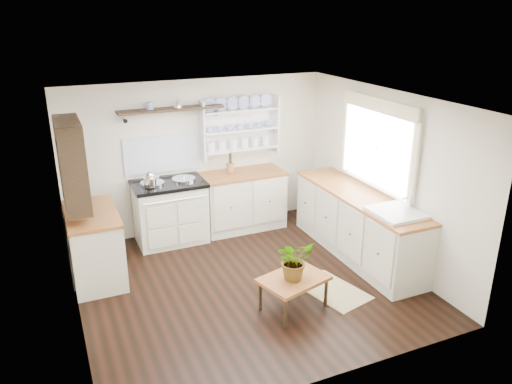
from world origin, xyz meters
TOP-DOWN VIEW (x-y plane):
  - floor at (0.00, 0.00)m, footprint 4.00×3.80m
  - wall_back at (0.00, 1.90)m, footprint 4.00×0.02m
  - wall_right at (2.00, 0.00)m, footprint 0.02×3.80m
  - wall_left at (-2.00, 0.00)m, footprint 0.02×3.80m
  - ceiling at (0.00, 0.00)m, footprint 4.00×3.80m
  - window at (1.95, 0.15)m, footprint 0.08×1.55m
  - aga_cooker at (-0.56, 1.57)m, footprint 1.03×0.71m
  - back_cabinets at (0.60, 1.60)m, footprint 1.27×0.63m
  - right_cabinets at (1.70, 0.10)m, footprint 0.62×2.43m
  - belfast_sink at (1.70, -0.65)m, footprint 0.55×0.60m
  - left_cabinets at (-1.70, 0.90)m, footprint 0.62×1.13m
  - plate_rack at (0.65, 1.86)m, footprint 1.20×0.22m
  - high_shelf at (-0.40, 1.78)m, footprint 1.50×0.29m
  - left_shelving at (-1.84, 0.90)m, footprint 0.28×0.80m
  - kettle at (-0.84, 1.45)m, footprint 0.17×0.17m
  - utensil_crock at (0.43, 1.68)m, footprint 0.11×0.11m
  - center_table at (0.27, -0.74)m, footprint 0.85×0.70m
  - potted_plant at (0.27, -0.74)m, footprint 0.46×0.41m
  - floor_rug at (0.88, -0.62)m, footprint 0.74×0.96m

SIDE VIEW (x-z plane):
  - floor at x=0.00m, z-range -0.01..0.01m
  - floor_rug at x=0.88m, z-range 0.00..0.02m
  - center_table at x=0.27m, z-range 0.15..0.55m
  - right_cabinets at x=1.70m, z-range 0.01..0.91m
  - left_cabinets at x=-1.70m, z-range 0.01..0.91m
  - back_cabinets at x=0.60m, z-range 0.01..0.91m
  - aga_cooker at x=-0.56m, z-range -0.01..0.94m
  - potted_plant at x=0.27m, z-range 0.40..0.86m
  - belfast_sink at x=1.70m, z-range 0.58..1.03m
  - utensil_crock at x=0.43m, z-range 0.91..1.04m
  - kettle at x=-0.84m, z-range 0.93..1.14m
  - wall_back at x=0.00m, z-range 0.00..2.30m
  - wall_right at x=2.00m, z-range 0.00..2.30m
  - wall_left at x=-2.00m, z-range 0.00..2.30m
  - left_shelving at x=-1.84m, z-range 1.02..2.08m
  - plate_rack at x=0.65m, z-range 1.11..2.01m
  - window at x=1.95m, z-range 0.95..2.17m
  - high_shelf at x=-0.40m, z-range 1.83..1.99m
  - ceiling at x=0.00m, z-range 2.29..2.30m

